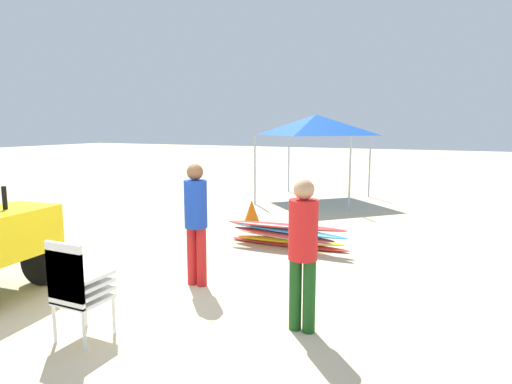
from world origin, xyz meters
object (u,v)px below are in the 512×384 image
at_px(surfboard_pile, 285,235).
at_px(lifeguard_near_center, 196,216).
at_px(lifeguard_near_right, 303,245).
at_px(popup_canopy, 316,125).
at_px(stacked_plastic_chairs, 75,283).
at_px(traffic_cone_near, 252,211).

bearing_deg(surfboard_pile, lifeguard_near_center, -100.63).
relative_size(lifeguard_near_center, lifeguard_near_right, 1.02).
xyz_separation_m(lifeguard_near_right, popup_canopy, (-2.48, 8.37, 1.30)).
bearing_deg(lifeguard_near_center, surfboard_pile, 79.37).
relative_size(lifeguard_near_center, popup_canopy, 0.62).
height_order(stacked_plastic_chairs, lifeguard_near_right, lifeguard_near_right).
distance_m(lifeguard_near_center, traffic_cone_near, 4.35).
relative_size(stacked_plastic_chairs, popup_canopy, 0.40).
relative_size(surfboard_pile, lifeguard_near_right, 1.48).
bearing_deg(lifeguard_near_right, surfboard_pile, 114.48).
xyz_separation_m(stacked_plastic_chairs, popup_canopy, (-0.42, 9.62, 1.63)).
distance_m(stacked_plastic_chairs, lifeguard_near_center, 2.00).
bearing_deg(surfboard_pile, traffic_cone_near, 130.68).
relative_size(stacked_plastic_chairs, surfboard_pile, 0.44).
bearing_deg(traffic_cone_near, surfboard_pile, -49.32).
distance_m(lifeguard_near_center, popup_canopy, 7.79).
xyz_separation_m(surfboard_pile, popup_canopy, (-1.09, 5.32, 2.04)).
bearing_deg(popup_canopy, stacked_plastic_chairs, -87.47).
xyz_separation_m(lifeguard_near_center, traffic_cone_near, (-1.11, 4.14, -0.75)).
bearing_deg(surfboard_pile, popup_canopy, 101.59).
height_order(surfboard_pile, traffic_cone_near, traffic_cone_near).
height_order(lifeguard_near_right, popup_canopy, popup_canopy).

